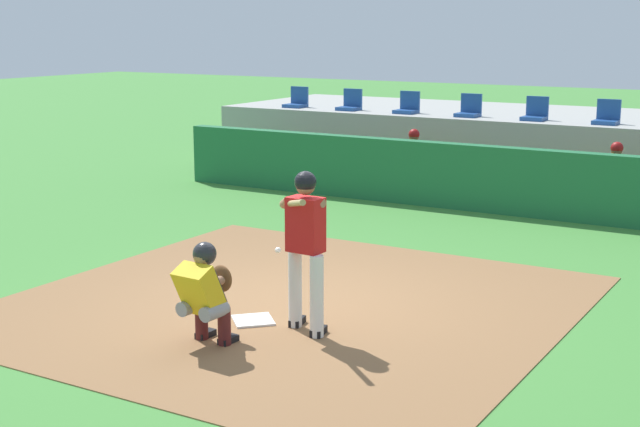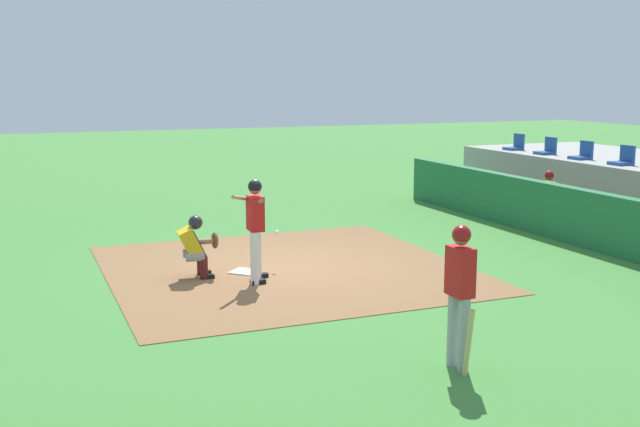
% 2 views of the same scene
% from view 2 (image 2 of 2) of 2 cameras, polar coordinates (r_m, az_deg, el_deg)
% --- Properties ---
extents(ground_plane, '(80.00, 80.00, 0.00)m').
position_cam_2_polar(ground_plane, '(14.23, -2.62, -4.15)').
color(ground_plane, '#428438').
extents(dirt_infield, '(6.40, 6.40, 0.01)m').
position_cam_2_polar(dirt_infield, '(14.23, -2.62, -4.13)').
color(dirt_infield, olive).
rests_on(dirt_infield, ground).
extents(home_plate, '(0.62, 0.62, 0.02)m').
position_cam_2_polar(home_plate, '(13.99, -5.71, -4.35)').
color(home_plate, white).
rests_on(home_plate, dirt_infield).
extents(batter_at_plate, '(0.68, 0.77, 1.80)m').
position_cam_2_polar(batter_at_plate, '(13.12, -4.87, -0.76)').
color(batter_at_plate, silver).
rests_on(batter_at_plate, ground).
extents(catcher_crouched, '(0.50, 1.92, 1.13)m').
position_cam_2_polar(catcher_crouched, '(13.63, -9.23, -2.28)').
color(catcher_crouched, gray).
rests_on(catcher_crouched, ground).
extents(on_deck_batter, '(0.58, 0.23, 1.79)m').
position_cam_2_polar(on_deck_batter, '(9.32, 10.45, -5.49)').
color(on_deck_batter, '#99999E').
rests_on(on_deck_batter, ground).
extents(dugout_wall, '(13.00, 0.30, 1.20)m').
position_cam_2_polar(dugout_wall, '(17.35, 18.02, -0.03)').
color(dugout_wall, '#1E6638').
rests_on(dugout_wall, ground).
extents(dugout_bench, '(11.80, 0.44, 0.45)m').
position_cam_2_polar(dugout_bench, '(18.07, 20.38, -0.99)').
color(dugout_bench, olive).
rests_on(dugout_bench, ground).
extents(dugout_player_0, '(0.49, 0.70, 1.30)m').
position_cam_2_polar(dugout_player_0, '(19.27, 16.43, 1.24)').
color(dugout_player_0, '#939399').
rests_on(dugout_player_0, ground).
extents(stadium_seat_0, '(0.46, 0.46, 0.48)m').
position_cam_2_polar(stadium_seat_0, '(23.51, 14.44, 4.96)').
color(stadium_seat_0, '#1E478C').
rests_on(stadium_seat_0, stands_platform).
extents(stadium_seat_1, '(0.46, 0.46, 0.48)m').
position_cam_2_polar(stadium_seat_1, '(22.37, 16.65, 4.62)').
color(stadium_seat_1, '#1E478C').
rests_on(stadium_seat_1, stands_platform).
extents(stadium_seat_2, '(0.46, 0.46, 0.48)m').
position_cam_2_polar(stadium_seat_2, '(21.27, 19.08, 4.23)').
color(stadium_seat_2, '#1E478C').
rests_on(stadium_seat_2, stands_platform).
extents(stadium_seat_3, '(0.46, 0.46, 0.48)m').
position_cam_2_polar(stadium_seat_3, '(20.21, 21.78, 3.79)').
color(stadium_seat_3, '#1E478C').
rests_on(stadium_seat_3, stands_platform).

